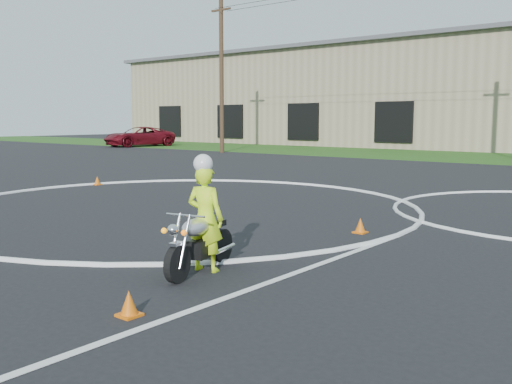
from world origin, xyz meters
The scene contains 8 objects.
ground centered at (0.00, 0.00, 0.00)m, with size 120.00×120.00×0.00m, color black.
grass_strip centered at (0.00, 27.00, 0.01)m, with size 120.00×10.00×0.02m, color #1E4714.
course_markings centered at (2.17, 4.35, 0.01)m, with size 19.05×19.05×0.12m.
primary_motorcycle centered at (4.89, -1.18, 0.45)m, with size 0.66×1.74×0.93m.
rider_primary_grp centered at (4.88, -1.05, 0.83)m, with size 0.64×0.50×1.73m.
pickup_grp centered at (-26.20, 23.21, 0.80)m, with size 3.76×6.14×1.59m.
traffic_cones centered at (5.51, 3.60, 0.14)m, with size 20.92×12.97×0.30m.
warehouse centered at (-18.00, 39.99, 4.16)m, with size 41.00×17.00×8.30m.
Camera 1 is at (10.63, -6.94, 2.22)m, focal length 40.00 mm.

